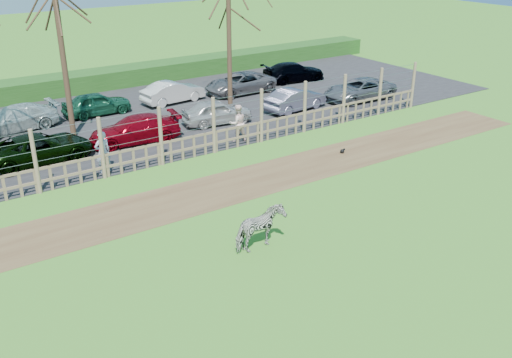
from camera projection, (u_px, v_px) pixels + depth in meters
ground at (274, 245)px, 17.74m from camera, size 120.00×120.00×0.00m
dirt_strip at (204, 194)px, 21.15m from camera, size 34.00×2.80×0.01m
asphalt at (107, 124)px, 28.74m from camera, size 44.00×13.00×0.04m
hedge at (64, 85)px, 33.85m from camera, size 46.00×2.00×1.10m
fence at (162, 147)px, 23.49m from camera, size 30.16×0.16×2.50m
tree_mid at (60, 32)px, 25.01m from camera, size 4.80×4.80×6.83m
tree_right at (229, 8)px, 29.84m from camera, size 4.80×4.80×7.35m
zebra at (260, 229)px, 17.29m from camera, size 1.70×0.94×1.37m
visitor_a at (103, 152)px, 22.63m from camera, size 0.65×0.45×1.72m
visitor_b at (238, 123)px, 26.00m from camera, size 0.91×0.74×1.72m
crow at (342, 151)px, 24.98m from camera, size 0.25×0.19×0.20m
car_2 at (40, 148)px, 23.77m from camera, size 4.38×2.14×1.20m
car_3 at (135, 129)px, 26.00m from camera, size 4.32×2.20×1.20m
car_4 at (217, 112)px, 28.48m from camera, size 3.68×1.89×1.20m
car_5 at (295, 99)px, 30.60m from camera, size 3.78×1.76×1.20m
car_6 at (359, 90)px, 32.46m from camera, size 4.40×2.17×1.20m
car_9 at (14, 119)px, 27.47m from camera, size 4.28×2.08×1.20m
car_10 at (97, 104)px, 29.85m from camera, size 3.53×1.44×1.20m
car_11 at (173, 92)px, 31.97m from camera, size 3.76×1.67×1.20m
car_12 at (240, 83)px, 33.78m from camera, size 4.33×2.03×1.20m
car_13 at (294, 72)px, 36.49m from camera, size 4.31×2.17×1.20m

